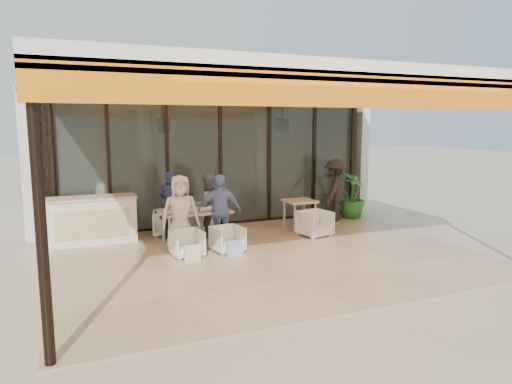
{
  "coord_description": "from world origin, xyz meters",
  "views": [
    {
      "loc": [
        -3.6,
        -7.97,
        2.59
      ],
      "look_at": [
        0.1,
        0.9,
        1.15
      ],
      "focal_mm": 32.0,
      "sensor_mm": 36.0,
      "label": 1
    }
  ],
  "objects_px": {
    "diner_cream": "(180,213)",
    "standing_woman": "(335,190)",
    "dining_table": "(194,212)",
    "side_chair": "(315,222)",
    "potted_palm": "(352,196)",
    "chair_far_left": "(167,222)",
    "chair_near_left": "(187,242)",
    "diner_periwinkle": "(220,211)",
    "host_counter": "(92,220)",
    "side_table": "(300,204)",
    "diner_grey": "(207,205)",
    "chair_near_right": "(228,238)",
    "diner_navy": "(171,206)",
    "chair_far_right": "(202,219)"
  },
  "relations": [
    {
      "from": "diner_cream",
      "to": "standing_woman",
      "type": "height_order",
      "value": "standing_woman"
    },
    {
      "from": "dining_table",
      "to": "side_chair",
      "type": "height_order",
      "value": "dining_table"
    },
    {
      "from": "potted_palm",
      "to": "chair_far_left",
      "type": "bearing_deg",
      "value": 179.75
    },
    {
      "from": "chair_near_left",
      "to": "diner_periwinkle",
      "type": "xyz_separation_m",
      "value": [
        0.84,
        0.5,
        0.47
      ]
    },
    {
      "from": "host_counter",
      "to": "chair_near_left",
      "type": "xyz_separation_m",
      "value": [
        1.64,
        -1.74,
        -0.23
      ]
    },
    {
      "from": "chair_near_left",
      "to": "standing_woman",
      "type": "bearing_deg",
      "value": 16.53
    },
    {
      "from": "chair_near_left",
      "to": "standing_woman",
      "type": "xyz_separation_m",
      "value": [
        4.45,
        1.72,
        0.54
      ]
    },
    {
      "from": "diner_cream",
      "to": "side_table",
      "type": "relative_size",
      "value": 2.1
    },
    {
      "from": "diner_grey",
      "to": "side_table",
      "type": "relative_size",
      "value": 1.99
    },
    {
      "from": "chair_near_right",
      "to": "dining_table",
      "type": "bearing_deg",
      "value": 105.62
    },
    {
      "from": "diner_navy",
      "to": "chair_far_right",
      "type": "bearing_deg",
      "value": -127.49
    },
    {
      "from": "dining_table",
      "to": "diner_periwinkle",
      "type": "height_order",
      "value": "diner_periwinkle"
    },
    {
      "from": "dining_table",
      "to": "chair_far_right",
      "type": "xyz_separation_m",
      "value": [
        0.43,
        0.94,
        -0.36
      ]
    },
    {
      "from": "host_counter",
      "to": "dining_table",
      "type": "xyz_separation_m",
      "value": [
        2.06,
        -0.78,
        0.15
      ]
    },
    {
      "from": "diner_navy",
      "to": "dining_table",
      "type": "bearing_deg",
      "value": 154.66
    },
    {
      "from": "diner_navy",
      "to": "standing_woman",
      "type": "distance_m",
      "value": 4.46
    },
    {
      "from": "chair_near_right",
      "to": "diner_cream",
      "type": "xyz_separation_m",
      "value": [
        -0.84,
        0.5,
        0.49
      ]
    },
    {
      "from": "chair_near_left",
      "to": "side_table",
      "type": "bearing_deg",
      "value": 16.53
    },
    {
      "from": "chair_far_left",
      "to": "diner_navy",
      "type": "bearing_deg",
      "value": 102.23
    },
    {
      "from": "host_counter",
      "to": "diner_navy",
      "type": "relative_size",
      "value": 1.18
    },
    {
      "from": "diner_navy",
      "to": "side_table",
      "type": "xyz_separation_m",
      "value": [
        3.13,
        -0.19,
        -0.15
      ]
    },
    {
      "from": "diner_cream",
      "to": "chair_near_left",
      "type": "bearing_deg",
      "value": -85.75
    },
    {
      "from": "dining_table",
      "to": "side_table",
      "type": "bearing_deg",
      "value": 5.31
    },
    {
      "from": "diner_cream",
      "to": "host_counter",
      "type": "bearing_deg",
      "value": 147.26
    },
    {
      "from": "chair_near_left",
      "to": "side_chair",
      "type": "bearing_deg",
      "value": 3.75
    },
    {
      "from": "host_counter",
      "to": "side_table",
      "type": "height_order",
      "value": "host_counter"
    },
    {
      "from": "diner_cream",
      "to": "standing_woman",
      "type": "distance_m",
      "value": 4.61
    },
    {
      "from": "host_counter",
      "to": "dining_table",
      "type": "bearing_deg",
      "value": -20.82
    },
    {
      "from": "diner_periwinkle",
      "to": "side_chair",
      "type": "height_order",
      "value": "diner_periwinkle"
    },
    {
      "from": "diner_navy",
      "to": "side_table",
      "type": "bearing_deg",
      "value": -161.73
    },
    {
      "from": "dining_table",
      "to": "side_table",
      "type": "xyz_separation_m",
      "value": [
        2.72,
        0.25,
        -0.05
      ]
    },
    {
      "from": "diner_grey",
      "to": "diner_navy",
      "type": "bearing_deg",
      "value": -4.88
    },
    {
      "from": "dining_table",
      "to": "diner_cream",
      "type": "xyz_separation_m",
      "value": [
        -0.41,
        -0.46,
        0.1
      ]
    },
    {
      "from": "chair_far_left",
      "to": "diner_periwinkle",
      "type": "height_order",
      "value": "diner_periwinkle"
    },
    {
      "from": "host_counter",
      "to": "chair_far_left",
      "type": "bearing_deg",
      "value": 5.59
    },
    {
      "from": "chair_far_left",
      "to": "side_chair",
      "type": "xyz_separation_m",
      "value": [
        3.13,
        -1.44,
        0.01
      ]
    },
    {
      "from": "host_counter",
      "to": "chair_near_left",
      "type": "height_order",
      "value": "host_counter"
    },
    {
      "from": "chair_near_left",
      "to": "host_counter",
      "type": "bearing_deg",
      "value": 128.79
    },
    {
      "from": "dining_table",
      "to": "diner_periwinkle",
      "type": "xyz_separation_m",
      "value": [
        0.43,
        -0.46,
        0.09
      ]
    },
    {
      "from": "chair_far_left",
      "to": "dining_table",
      "type": "bearing_deg",
      "value": 125.82
    },
    {
      "from": "side_chair",
      "to": "potted_palm",
      "type": "relative_size",
      "value": 0.53
    },
    {
      "from": "potted_palm",
      "to": "chair_near_right",
      "type": "bearing_deg",
      "value": -156.29
    },
    {
      "from": "dining_table",
      "to": "chair_far_left",
      "type": "bearing_deg",
      "value": 113.59
    },
    {
      "from": "side_chair",
      "to": "standing_woman",
      "type": "distance_m",
      "value": 1.89
    },
    {
      "from": "chair_far_right",
      "to": "chair_near_left",
      "type": "xyz_separation_m",
      "value": [
        -0.84,
        -1.9,
        -0.02
      ]
    },
    {
      "from": "chair_near_left",
      "to": "diner_cream",
      "type": "xyz_separation_m",
      "value": [
        0.0,
        0.5,
        0.49
      ]
    },
    {
      "from": "diner_periwinkle",
      "to": "diner_navy",
      "type": "bearing_deg",
      "value": 145.95
    },
    {
      "from": "dining_table",
      "to": "diner_navy",
      "type": "distance_m",
      "value": 0.61
    },
    {
      "from": "dining_table",
      "to": "host_counter",
      "type": "bearing_deg",
      "value": 159.18
    },
    {
      "from": "host_counter",
      "to": "chair_near_left",
      "type": "bearing_deg",
      "value": -46.6
    }
  ]
}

